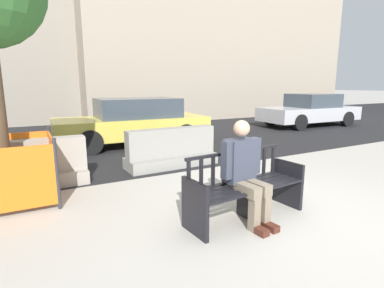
# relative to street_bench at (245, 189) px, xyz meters

# --- Properties ---
(ground_plane) EXTENTS (200.00, 200.00, 0.00)m
(ground_plane) POSITION_rel_street_bench_xyz_m (0.67, -0.39, -0.40)
(ground_plane) COLOR #ADA89E
(street_asphalt) EXTENTS (120.00, 12.00, 0.01)m
(street_asphalt) POSITION_rel_street_bench_xyz_m (0.67, 8.31, -0.39)
(street_asphalt) COLOR black
(street_asphalt) RESTS_ON ground
(street_bench) EXTENTS (1.73, 0.66, 0.88)m
(street_bench) POSITION_rel_street_bench_xyz_m (0.00, 0.00, 0.00)
(street_bench) COLOR black
(street_bench) RESTS_ON ground
(seated_person) EXTENTS (0.59, 0.75, 1.31)m
(seated_person) POSITION_rel_street_bench_xyz_m (-0.07, -0.06, 0.29)
(seated_person) COLOR #383D4C
(seated_person) RESTS_ON ground
(jersey_barrier_centre) EXTENTS (2.02, 0.74, 0.84)m
(jersey_barrier_centre) POSITION_rel_street_bench_xyz_m (0.24, 2.84, -0.06)
(jersey_barrier_centre) COLOR gray
(jersey_barrier_centre) RESTS_ON ground
(jersey_barrier_left) EXTENTS (2.00, 0.69, 0.84)m
(jersey_barrier_left) POSITION_rel_street_bench_xyz_m (-2.57, 2.74, -0.06)
(jersey_barrier_left) COLOR #9E998E
(jersey_barrier_left) RESTS_ON ground
(construction_fence) EXTENTS (1.43, 1.43, 1.04)m
(construction_fence) POSITION_rel_street_bench_xyz_m (-2.84, 2.18, 0.12)
(construction_fence) COLOR #2D2D33
(construction_fence) RESTS_ON ground
(car_taxi_near) EXTENTS (4.39, 2.03, 1.37)m
(car_taxi_near) POSITION_rel_street_bench_xyz_m (0.29, 5.62, 0.30)
(car_taxi_near) COLOR #DBC64C
(car_taxi_near) RESTS_ON ground
(car_sedan_mid) EXTENTS (4.52, 2.04, 1.39)m
(car_sedan_mid) POSITION_rel_street_bench_xyz_m (8.32, 6.01, 0.28)
(car_sedan_mid) COLOR #B7B7BC
(car_sedan_mid) RESTS_ON ground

